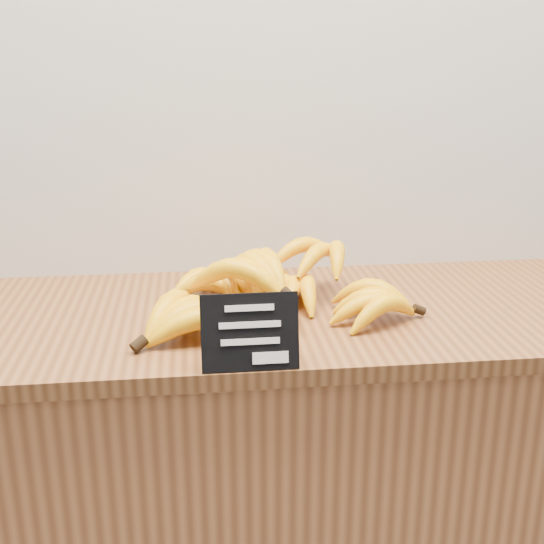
% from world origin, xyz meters
% --- Properties ---
extents(counter, '(1.42, 0.50, 0.90)m').
position_xyz_m(counter, '(0.01, 2.75, 0.45)').
color(counter, '#AC6637').
rests_on(counter, ground).
extents(counter_top, '(1.47, 0.54, 0.03)m').
position_xyz_m(counter_top, '(0.01, 2.75, 0.92)').
color(counter_top, brown).
rests_on(counter_top, counter).
extents(chalkboard_sign, '(0.15, 0.03, 0.12)m').
position_xyz_m(chalkboard_sign, '(-0.05, 2.50, 0.99)').
color(chalkboard_sign, black).
rests_on(chalkboard_sign, counter_top).
extents(banana_pile, '(0.54, 0.39, 0.12)m').
position_xyz_m(banana_pile, '(-0.01, 2.74, 0.98)').
color(banana_pile, '#FFBC0A').
rests_on(banana_pile, counter_top).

